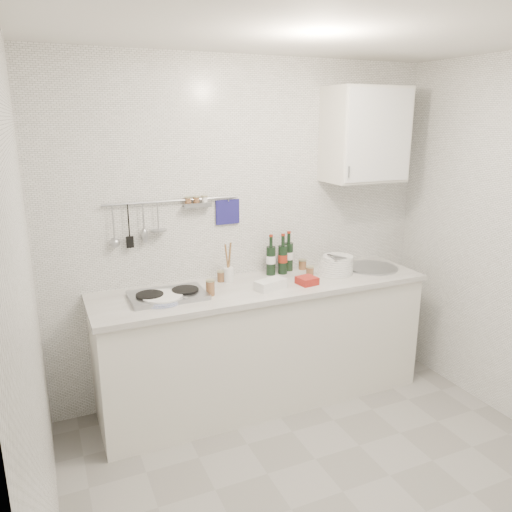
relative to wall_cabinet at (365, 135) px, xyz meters
The scene contains 17 objects.
floor 2.47m from the wall_cabinet, 126.42° to the right, with size 3.00×3.00×0.00m, color gray.
ceiling 1.61m from the wall_cabinet, 126.42° to the right, with size 3.00×3.00×0.00m, color silver.
back_wall 1.15m from the wall_cabinet, 168.67° to the left, with size 3.00×0.02×2.50m, color silver.
wall_left 2.78m from the wall_cabinet, 153.06° to the right, with size 0.02×2.80×2.50m, color silver.
counter 1.76m from the wall_cabinet, behind, with size 2.44×0.64×0.96m.
wall_rail 1.59m from the wall_cabinet, behind, with size 0.98×0.09×0.34m.
wall_cabinet is the anchor object (origin of this frame).
plate_stack_hob 1.95m from the wall_cabinet, behind, with size 0.28×0.28×0.04m.
plate_stack_sink 1.01m from the wall_cabinet, 161.69° to the right, with size 0.31×0.29×0.13m.
wine_bottles 1.10m from the wall_cabinet, behind, with size 0.25×0.13×0.31m.
butter_dish 1.36m from the wall_cabinet, 165.25° to the right, with size 0.22×0.11×0.07m, color white.
strawberry_punnet 1.20m from the wall_cabinet, 157.87° to the right, with size 0.13×0.13×0.05m, color #B52D14.
utensil_crock 1.47m from the wall_cabinet, behind, with size 0.07×0.07×0.30m.
jar_a 1.53m from the wall_cabinet, behind, with size 0.06×0.06×0.08m.
jar_b 1.10m from the wall_cabinet, 169.38° to the left, with size 0.06×0.06×0.08m.
jar_c 1.11m from the wall_cabinet, behind, with size 0.06×0.06×0.07m.
jar_d 1.66m from the wall_cabinet, behind, with size 0.06×0.06×0.11m.
Camera 1 is at (-1.43, -1.99, 2.07)m, focal length 35.00 mm.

